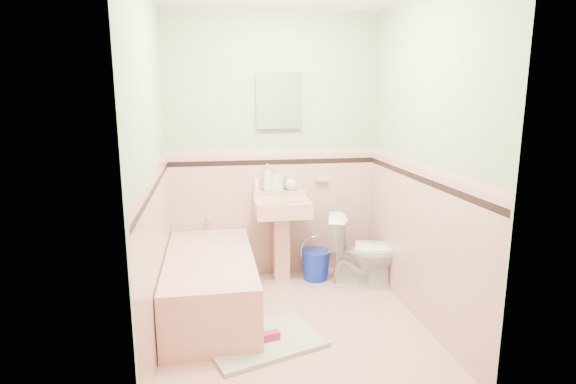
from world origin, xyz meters
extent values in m
plane|color=#E3A995|center=(0.00, 0.00, 0.00)|extent=(2.20, 2.20, 0.00)
plane|color=beige|center=(0.00, 1.10, 1.25)|extent=(2.50, 0.00, 2.50)
plane|color=beige|center=(0.00, -1.10, 1.25)|extent=(2.50, 0.00, 2.50)
plane|color=beige|center=(-1.00, 0.00, 1.25)|extent=(0.00, 2.50, 2.50)
plane|color=beige|center=(1.00, 0.00, 1.25)|extent=(0.00, 2.50, 2.50)
plane|color=#E6AE9A|center=(0.00, 1.09, 0.60)|extent=(2.00, 0.00, 2.00)
plane|color=#E6AE9A|center=(0.00, -1.09, 0.60)|extent=(2.00, 0.00, 2.00)
plane|color=#E6AE9A|center=(-0.99, 0.00, 0.60)|extent=(0.00, 2.20, 2.20)
plane|color=#E6AE9A|center=(0.99, 0.00, 0.60)|extent=(0.00, 2.20, 2.20)
plane|color=black|center=(0.00, 1.08, 1.12)|extent=(2.00, 0.00, 2.00)
plane|color=black|center=(0.00, -1.08, 1.12)|extent=(2.00, 0.00, 2.00)
plane|color=black|center=(-0.98, 0.00, 1.12)|extent=(0.00, 2.20, 2.20)
plane|color=black|center=(0.98, 0.00, 1.12)|extent=(0.00, 2.20, 2.20)
plane|color=#E3A698|center=(0.00, 1.08, 1.22)|extent=(2.00, 0.00, 2.00)
plane|color=#E3A698|center=(0.00, -1.08, 1.22)|extent=(2.00, 0.00, 2.00)
plane|color=#E3A698|center=(-0.98, 0.00, 1.22)|extent=(0.00, 2.20, 2.20)
plane|color=#E3A698|center=(0.98, 0.00, 1.22)|extent=(0.00, 2.20, 2.20)
cube|color=#DEA28D|center=(-0.63, 0.33, 0.23)|extent=(0.70, 1.50, 0.45)
cylinder|color=silver|center=(-0.63, 1.05, 0.63)|extent=(0.04, 0.12, 0.04)
cylinder|color=silver|center=(0.05, 1.00, 0.95)|extent=(0.02, 0.02, 0.10)
cube|color=white|center=(0.05, 1.07, 1.70)|extent=(0.37, 0.04, 0.47)
cube|color=#DEA28D|center=(0.47, 1.06, 0.95)|extent=(0.11, 0.07, 0.04)
imported|color=#B2B2B2|center=(-0.06, 1.04, 0.98)|extent=(0.12, 0.12, 0.26)
imported|color=#B2B2B2|center=(0.04, 1.04, 0.96)|extent=(0.12, 0.12, 0.21)
imported|color=#B2B2B2|center=(0.17, 1.04, 0.93)|extent=(0.15, 0.15, 0.15)
cylinder|color=white|center=(-0.17, 1.04, 0.91)|extent=(0.05, 0.05, 0.12)
imported|color=white|center=(0.78, 0.64, 0.33)|extent=(0.73, 0.54, 0.67)
cube|color=#9BA88C|center=(-0.26, -0.25, 0.02)|extent=(0.93, 0.77, 0.03)
cube|color=#BF1E59|center=(-0.22, -0.26, 0.06)|extent=(0.15, 0.09, 0.06)
camera|label=1|loc=(-0.60, -3.27, 1.75)|focal=28.94mm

